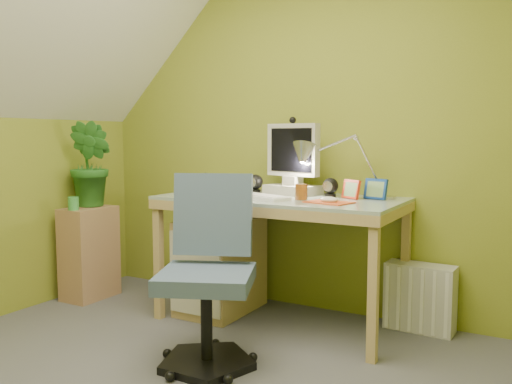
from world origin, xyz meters
The scene contains 19 objects.
wall_back centered at (0.00, 1.60, 1.20)m, with size 3.20×0.01×2.40m, color olive.
desk centered at (0.05, 1.23, 0.40)m, with size 1.50×0.75×0.80m, color tan, non-canonical shape.
monitor centered at (0.05, 1.41, 1.05)m, with size 0.36×0.21×0.50m, color #BAB8A7, non-canonical shape.
speaker_left centered at (-0.22, 1.39, 0.86)m, with size 0.10×0.10×0.12m, color black, non-canonical shape.
speaker_right centered at (0.32, 1.39, 0.86)m, with size 0.10×0.10×0.12m, color black, non-canonical shape.
keyboard centered at (-0.03, 1.09, 0.81)m, with size 0.44×0.14×0.02m, color white.
mousepad centered at (0.43, 1.09, 0.80)m, with size 0.25×0.18×0.01m, color #CE4E20.
mouse centered at (0.43, 1.09, 0.82)m, with size 0.11×0.07×0.04m, color white.
amber_tumbler centered at (0.23, 1.15, 0.85)m, with size 0.07×0.07×0.10m, color #965115.
candle_cluster centered at (-0.55, 1.24, 0.86)m, with size 0.16×0.14×0.12m, color #B73B0F, non-canonical shape.
photo_frame_red centered at (0.47, 1.35, 0.86)m, with size 0.13×0.02×0.12m, color red.
photo_frame_blue centered at (0.61, 1.39, 0.86)m, with size 0.15×0.02×0.12m, color navy.
photo_frame_green centered at (-0.35, 1.37, 0.86)m, with size 0.13×0.02×0.11m, color #9CB47C.
desk_lamp centered at (0.50, 1.41, 1.08)m, with size 0.52×0.22×0.56m, color silver, non-canonical shape.
side_ledge centered at (-1.40, 1.01, 0.33)m, with size 0.25×0.38×0.67m, color #AA7A59.
potted_plant centered at (-1.40, 1.06, 0.98)m, with size 0.34×0.28×0.62m, color #296923.
green_cup centered at (-1.38, 0.86, 0.71)m, with size 0.07×0.07×0.09m, color green.
task_chair centered at (0.03, 0.43, 0.48)m, with size 0.53×0.53×0.95m, color #465973, non-canonical shape.
radiator centered at (0.86, 1.50, 0.20)m, with size 0.41×0.16×0.41m, color silver.
Camera 1 is at (1.56, -1.78, 1.18)m, focal length 38.00 mm.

